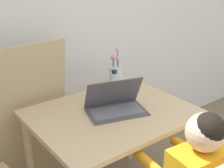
% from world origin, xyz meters
% --- Properties ---
extents(wall_back, '(6.40, 0.05, 2.50)m').
position_xyz_m(wall_back, '(0.00, 2.23, 1.25)').
color(wall_back, white).
rests_on(wall_back, ground_plane).
extents(dining_table, '(1.00, 0.78, 0.75)m').
position_xyz_m(dining_table, '(-0.22, 1.60, 0.65)').
color(dining_table, '#D6B784').
rests_on(dining_table, ground_plane).
extents(laptop, '(0.42, 0.32, 0.21)m').
position_xyz_m(laptop, '(-0.19, 1.60, 0.80)').
color(laptop, '#4C4C51').
rests_on(laptop, dining_table).
extents(flower_vase, '(0.10, 0.10, 0.32)m').
position_xyz_m(flower_vase, '(0.01, 1.86, 0.86)').
color(flower_vase, silver).
rests_on(flower_vase, dining_table).
extents(water_bottle, '(0.06, 0.06, 0.22)m').
position_xyz_m(water_bottle, '(-0.10, 1.73, 0.85)').
color(water_bottle, silver).
rests_on(water_bottle, dining_table).
extents(cardboard_panel, '(0.73, 0.18, 1.16)m').
position_xyz_m(cardboard_panel, '(-0.67, 2.08, 0.58)').
color(cardboard_panel, tan).
rests_on(cardboard_panel, ground_plane).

